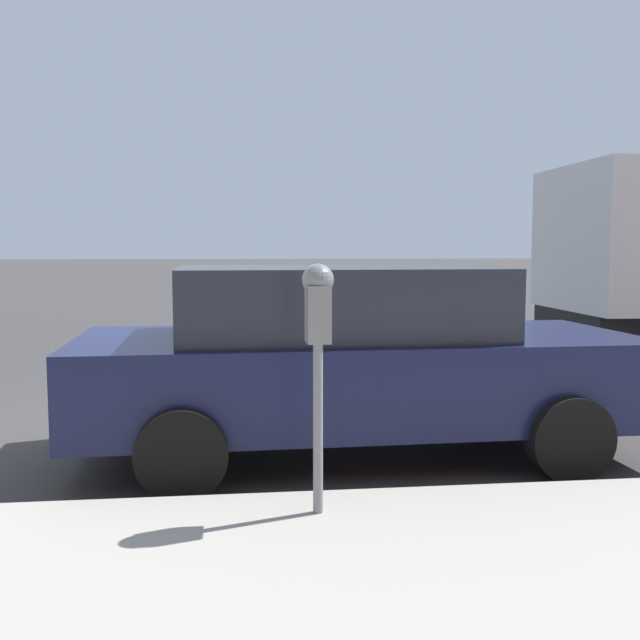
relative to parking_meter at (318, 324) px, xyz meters
The scene contains 3 objects.
ground_plane 3.06m from the parking_meter, 20.59° to the left, with size 220.00×220.00×0.00m, color #3D3A3A.
parking_meter is the anchor object (origin of this frame).
car_navy 1.84m from the parking_meter, 15.67° to the right, with size 2.24×4.61×1.57m.
Camera 1 is at (-6.98, -0.46, 1.73)m, focal length 42.00 mm.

